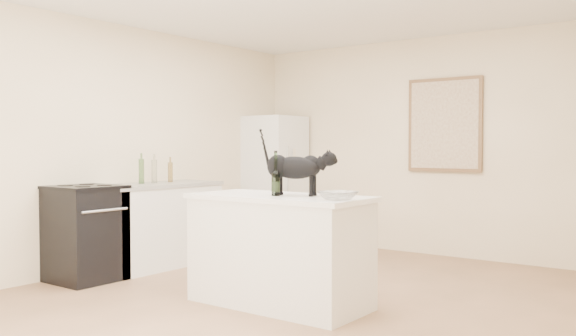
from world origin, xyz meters
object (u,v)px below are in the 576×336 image
(glass_bowl, at_px, (338,196))
(fridge, at_px, (274,180))
(stove, at_px, (85,234))
(black_cat, at_px, (295,171))
(wine_bottle, at_px, (276,176))

(glass_bowl, bearing_deg, fridge, 135.15)
(stove, height_order, glass_bowl, glass_bowl)
(stove, relative_size, glass_bowl, 3.33)
(glass_bowl, bearing_deg, black_cat, 163.29)
(black_cat, bearing_deg, stove, 173.98)
(fridge, distance_m, black_cat, 3.34)
(stove, bearing_deg, black_cat, 11.30)
(black_cat, bearing_deg, glass_bowl, -34.02)
(wine_bottle, xyz_separation_m, glass_bowl, (0.60, -0.03, -0.12))
(wine_bottle, bearing_deg, black_cat, 48.73)
(black_cat, distance_m, glass_bowl, 0.55)
(black_cat, bearing_deg, fridge, 113.56)
(wine_bottle, height_order, glass_bowl, wine_bottle)
(fridge, height_order, wine_bottle, fridge)
(stove, xyz_separation_m, fridge, (0.00, 2.95, 0.40))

